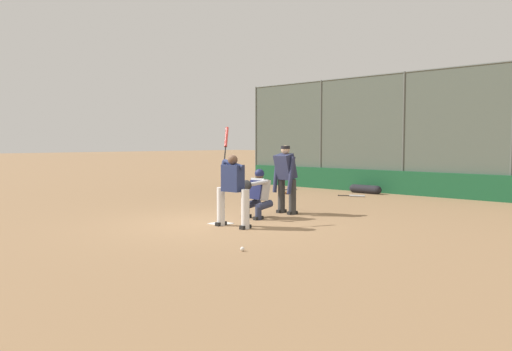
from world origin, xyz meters
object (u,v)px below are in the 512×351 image
spare_bat_by_padding (355,196)px  equipment_bag_dugout_side (365,189)px  spare_bat_near_backstop (291,189)px  fielding_glove_on_dirt (288,193)px  baseball_loose (242,249)px  batter_at_plate (233,188)px  catcher_behind_plate (257,193)px  umpire_home (286,177)px

spare_bat_by_padding → equipment_bag_dugout_side: equipment_bag_dugout_side is taller
spare_bat_by_padding → spare_bat_near_backstop: bearing=146.6°
equipment_bag_dugout_side → fielding_glove_on_dirt: bearing=49.3°
spare_bat_near_backstop → baseball_loose: 10.90m
spare_bat_near_backstop → baseball_loose: baseball_loose is taller
equipment_bag_dugout_side → baseball_loose: bearing=109.3°
batter_at_plate → equipment_bag_dugout_side: batter_at_plate is taller
spare_bat_near_backstop → catcher_behind_plate: bearing=-137.7°
catcher_behind_plate → equipment_bag_dugout_side: bearing=-78.3°
umpire_home → equipment_bag_dugout_side: 6.10m
catcher_behind_plate → spare_bat_near_backstop: bearing=-55.2°
spare_bat_near_backstop → spare_bat_by_padding: same height
umpire_home → baseball_loose: 4.64m
umpire_home → equipment_bag_dugout_side: (1.17, -5.94, -0.79)m
spare_bat_near_backstop → spare_bat_by_padding: bearing=-86.9°
batter_at_plate → spare_bat_by_padding: batter_at_plate is taller
equipment_bag_dugout_side → batter_at_plate: bearing=101.1°
batter_at_plate → fielding_glove_on_dirt: bearing=-65.0°
catcher_behind_plate → equipment_bag_dugout_side: size_ratio=0.94×
umpire_home → fielding_glove_on_dirt: umpire_home is taller
catcher_behind_plate → fielding_glove_on_dirt: size_ratio=3.87×
batter_at_plate → catcher_behind_plate: bearing=-74.1°
batter_at_plate → spare_bat_near_backstop: batter_at_plate is taller
umpire_home → spare_bat_by_padding: 4.83m
fielding_glove_on_dirt → equipment_bag_dugout_side: 2.82m
catcher_behind_plate → fielding_glove_on_dirt: (2.98, -4.85, -0.56)m
spare_bat_by_padding → baseball_loose: bearing=-96.7°
spare_bat_by_padding → umpire_home: bearing=-106.7°
umpire_home → baseball_loose: bearing=127.5°
batter_at_plate → spare_bat_by_padding: size_ratio=2.66×
catcher_behind_plate → spare_bat_near_backstop: catcher_behind_plate is taller
spare_bat_near_backstop → batter_at_plate: bearing=-139.7°
baseball_loose → equipment_bag_dugout_side: (3.46, -9.87, 0.11)m
spare_bat_near_backstop → umpire_home: bearing=-132.5°
equipment_bag_dugout_side → umpire_home: bearing=101.1°
batter_at_plate → spare_bat_near_backstop: bearing=-63.9°
umpire_home → spare_bat_near_backstop: size_ratio=2.16×
spare_bat_by_padding → equipment_bag_dugout_side: bearing=78.9°
spare_bat_by_padding → baseball_loose: 9.15m
umpire_home → fielding_glove_on_dirt: (3.00, -3.80, -0.89)m
fielding_glove_on_dirt → catcher_behind_plate: bearing=121.6°
baseball_loose → spare_bat_near_backstop: bearing=-55.4°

